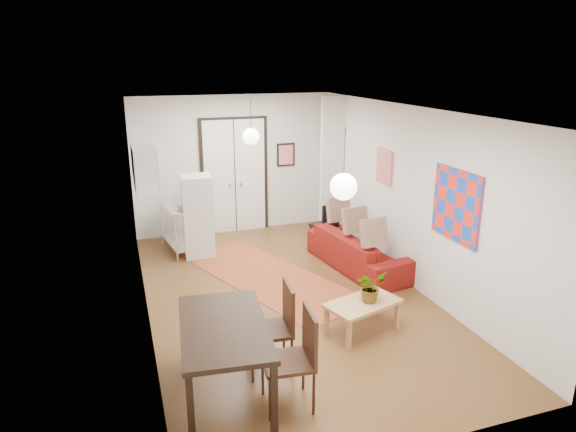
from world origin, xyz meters
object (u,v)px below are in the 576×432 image
object	(u,v)px
sofa	(359,251)
dining_table	(224,333)
black_side_chair	(322,220)
coffee_table	(363,306)
fridge	(198,216)
dining_chair_near	(266,317)
dining_chair_far	(284,347)
kitchen_counter	(182,221)

from	to	relation	value
sofa	dining_table	distance (m)	4.17
dining_table	black_side_chair	bearing A→B (deg)	55.47
sofa	coffee_table	bearing A→B (deg)	147.22
coffee_table	fridge	world-z (taller)	fridge
dining_chair_near	dining_chair_far	distance (m)	0.70
kitchen_counter	dining_table	xyz separation A→B (m)	(-0.15, -4.75, 0.19)
kitchen_counter	coffee_table	bearing A→B (deg)	-72.27
dining_table	dining_chair_near	xyz separation A→B (m)	(0.60, 0.46, -0.15)
coffee_table	dining_chair_far	size ratio (longest dim) A/B	1.03
sofa	dining_chair_near	size ratio (longest dim) A/B	2.05
dining_table	dining_chair_far	size ratio (longest dim) A/B	1.54
fridge	dining_table	world-z (taller)	fridge
sofa	fridge	size ratio (longest dim) A/B	1.45
dining_table	kitchen_counter	bearing A→B (deg)	88.13
dining_table	dining_chair_near	bearing A→B (deg)	37.62
fridge	coffee_table	bearing A→B (deg)	-62.64
fridge	dining_chair_near	xyz separation A→B (m)	(0.18, -3.94, -0.14)
dining_table	black_side_chair	distance (m)	4.98
black_side_chair	dining_table	bearing A→B (deg)	36.43
sofa	kitchen_counter	distance (m)	3.44
coffee_table	dining_table	xyz separation A→B (m)	(-2.06, -0.79, 0.40)
sofa	dining_chair_far	distance (m)	3.93
black_side_chair	fridge	bearing A→B (deg)	-26.22
fridge	sofa	bearing A→B (deg)	-27.94
dining_chair_far	fridge	bearing A→B (deg)	-171.77
dining_chair_near	sofa	bearing A→B (deg)	140.71
dining_table	dining_chair_far	xyz separation A→B (m)	(0.60, -0.24, -0.15)
sofa	dining_chair_far	world-z (taller)	dining_chair_far
kitchen_counter	dining_table	distance (m)	4.76
coffee_table	fridge	size ratio (longest dim) A/B	0.73
sofa	dining_chair_far	bearing A→B (deg)	134.02
kitchen_counter	fridge	distance (m)	0.48
kitchen_counter	dining_chair_near	bearing A→B (deg)	-92.08
dining_chair_far	coffee_table	bearing A→B (deg)	131.18
sofa	coffee_table	world-z (taller)	sofa
dining_chair_near	dining_chair_far	xyz separation A→B (m)	(0.00, -0.70, 0.00)
black_side_chair	coffee_table	bearing A→B (deg)	58.07
sofa	black_side_chair	xyz separation A→B (m)	(-0.19, 1.24, 0.22)
fridge	dining_table	xyz separation A→B (m)	(-0.42, -4.40, 0.01)
dining_chair_near	black_side_chair	distance (m)	4.26
sofa	black_side_chair	world-z (taller)	black_side_chair
fridge	dining_chair_far	bearing A→B (deg)	-84.92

